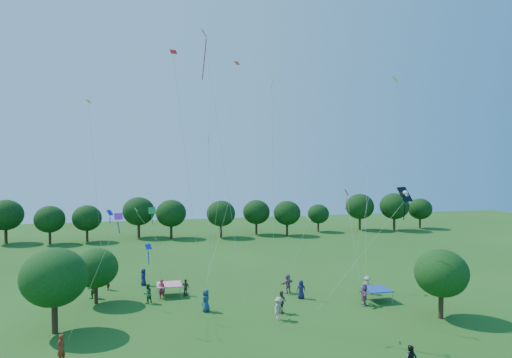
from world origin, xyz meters
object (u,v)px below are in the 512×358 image
at_px(pirate_kite, 404,196).
at_px(red_high_kite, 211,86).
at_px(near_tree_east, 441,273).
at_px(tent_blue, 377,289).
at_px(near_tree_west, 54,277).
at_px(tent_red_stripe, 169,285).
at_px(near_tree_north, 96,268).

distance_m(pirate_kite, red_high_kite, 16.91).
relative_size(near_tree_east, pirate_kite, 0.60).
xyz_separation_m(near_tree_east, tent_blue, (-2.64, 5.32, -2.54)).
bearing_deg(red_high_kite, near_tree_west, 177.93).
relative_size(tent_red_stripe, pirate_kite, 0.24).
relative_size(near_tree_west, red_high_kite, 0.29).
xyz_separation_m(near_tree_west, tent_blue, (26.21, 1.22, -3.00)).
bearing_deg(tent_red_stripe, pirate_kite, -33.42).
height_order(near_tree_west, near_tree_east, near_tree_west).
distance_m(near_tree_west, near_tree_east, 29.14).
bearing_deg(near_tree_north, red_high_kite, -37.30).
relative_size(near_tree_west, tent_blue, 2.80).
bearing_deg(red_high_kite, near_tree_east, -11.88).
height_order(tent_red_stripe, red_high_kite, red_high_kite).
xyz_separation_m(near_tree_north, pirate_kite, (23.38, -10.40, 6.59)).
bearing_deg(tent_red_stripe, near_tree_west, -139.14).
height_order(tent_blue, red_high_kite, red_high_kite).
relative_size(tent_blue, red_high_kite, 0.11).
relative_size(pirate_kite, red_high_kite, 0.43).
height_order(tent_red_stripe, tent_blue, same).
bearing_deg(tent_red_stripe, red_high_kite, -70.37).
xyz_separation_m(near_tree_west, near_tree_north, (2.22, 6.51, -0.90)).
bearing_deg(near_tree_west, tent_blue, 2.66).
bearing_deg(pirate_kite, tent_blue, 83.23).
xyz_separation_m(pirate_kite, red_high_kite, (-14.30, 3.48, 8.33)).
distance_m(near_tree_east, pirate_kite, 6.95).
bearing_deg(tent_blue, tent_red_stripe, 160.79).
height_order(near_tree_west, tent_blue, near_tree_west).
xyz_separation_m(near_tree_west, pirate_kite, (25.60, -3.89, 5.68)).
distance_m(near_tree_east, tent_blue, 6.46).
bearing_deg(near_tree_east, pirate_kite, 176.30).
bearing_deg(red_high_kite, tent_red_stripe, 109.63).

